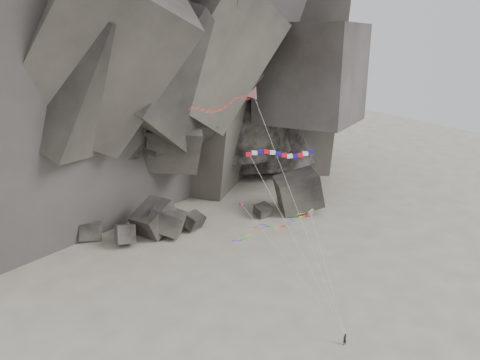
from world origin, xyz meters
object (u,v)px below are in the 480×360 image
kite_flyer (345,338)px  banner_kite (281,156)px  delta_kite (220,104)px  pennant_kite (271,241)px  parafoil_kite (270,226)px

kite_flyer → banner_kite: banner_kite is taller
delta_kite → pennant_kite: (2.96, -6.56, -15.41)m
banner_kite → parafoil_kite: banner_kite is taller
kite_flyer → banner_kite: 24.90m
kite_flyer → pennant_kite: (-7.86, 5.45, 13.21)m
kite_flyer → pennant_kite: 16.30m
pennant_kite → kite_flyer: bearing=-26.7°
banner_kite → pennant_kite: (-1.46, -0.47, -10.12)m
parafoil_kite → pennant_kite: bearing=-144.6°
delta_kite → pennant_kite: 17.01m
parafoil_kite → pennant_kite: 2.37m
banner_kite → delta_kite: bearing=150.4°
parafoil_kite → delta_kite: bearing=110.0°
kite_flyer → banner_kite: size_ratio=0.08×
delta_kite → banner_kite: 9.20m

